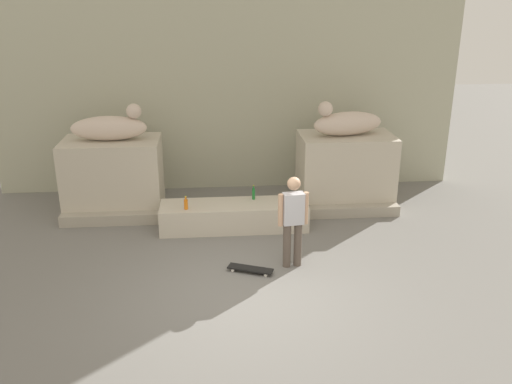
{
  "coord_description": "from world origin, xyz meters",
  "views": [
    {
      "loc": [
        -0.43,
        -7.79,
        4.63
      ],
      "look_at": [
        0.38,
        1.73,
        1.1
      ],
      "focal_mm": 38.4,
      "sensor_mm": 36.0,
      "label": 1
    }
  ],
  "objects_px": {
    "skater": "(293,218)",
    "skateboard": "(250,269)",
    "statue_reclining_right": "(346,123)",
    "bottle_clear": "(296,202)",
    "bottle_green": "(254,193)",
    "statue_reclining_left": "(111,127)",
    "bottle_orange": "(186,204)"
  },
  "relations": [
    {
      "from": "skateboard",
      "to": "bottle_green",
      "type": "xyz_separation_m",
      "value": [
        0.23,
        2.15,
        0.6
      ]
    },
    {
      "from": "statue_reclining_right",
      "to": "skateboard",
      "type": "relative_size",
      "value": 2.06
    },
    {
      "from": "statue_reclining_right",
      "to": "bottle_clear",
      "type": "bearing_deg",
      "value": 36.46
    },
    {
      "from": "statue_reclining_right",
      "to": "bottle_orange",
      "type": "distance_m",
      "value": 3.97
    },
    {
      "from": "bottle_clear",
      "to": "statue_reclining_left",
      "type": "bearing_deg",
      "value": 158.27
    },
    {
      "from": "statue_reclining_left",
      "to": "bottle_green",
      "type": "height_order",
      "value": "statue_reclining_left"
    },
    {
      "from": "bottle_clear",
      "to": "bottle_green",
      "type": "height_order",
      "value": "bottle_green"
    },
    {
      "from": "skater",
      "to": "statue_reclining_right",
      "type": "bearing_deg",
      "value": 53.96
    },
    {
      "from": "skateboard",
      "to": "statue_reclining_left",
      "type": "bearing_deg",
      "value": 153.53
    },
    {
      "from": "statue_reclining_left",
      "to": "skater",
      "type": "height_order",
      "value": "statue_reclining_left"
    },
    {
      "from": "statue_reclining_right",
      "to": "bottle_clear",
      "type": "height_order",
      "value": "statue_reclining_right"
    },
    {
      "from": "statue_reclining_right",
      "to": "skateboard",
      "type": "height_order",
      "value": "statue_reclining_right"
    },
    {
      "from": "statue_reclining_right",
      "to": "skateboard",
      "type": "distance_m",
      "value": 4.31
    },
    {
      "from": "skateboard",
      "to": "bottle_orange",
      "type": "xyz_separation_m",
      "value": [
        -1.15,
        1.72,
        0.58
      ]
    },
    {
      "from": "skateboard",
      "to": "bottle_clear",
      "type": "height_order",
      "value": "bottle_clear"
    },
    {
      "from": "bottle_clear",
      "to": "bottle_green",
      "type": "bearing_deg",
      "value": 145.86
    },
    {
      "from": "bottle_orange",
      "to": "statue_reclining_left",
      "type": "bearing_deg",
      "value": 138.64
    },
    {
      "from": "statue_reclining_left",
      "to": "skateboard",
      "type": "height_order",
      "value": "statue_reclining_left"
    },
    {
      "from": "skater",
      "to": "skateboard",
      "type": "height_order",
      "value": "skater"
    },
    {
      "from": "statue_reclining_left",
      "to": "bottle_green",
      "type": "relative_size",
      "value": 5.2
    },
    {
      "from": "statue_reclining_left",
      "to": "bottle_clear",
      "type": "distance_m",
      "value": 4.24
    },
    {
      "from": "bottle_green",
      "to": "bottle_orange",
      "type": "bearing_deg",
      "value": -162.55
    },
    {
      "from": "bottle_clear",
      "to": "bottle_green",
      "type": "xyz_separation_m",
      "value": [
        -0.8,
        0.54,
        0.01
      ]
    },
    {
      "from": "statue_reclining_right",
      "to": "bottle_green",
      "type": "relative_size",
      "value": 5.46
    },
    {
      "from": "statue_reclining_right",
      "to": "bottle_clear",
      "type": "xyz_separation_m",
      "value": [
        -1.32,
        -1.49,
        -1.25
      ]
    },
    {
      "from": "bottle_green",
      "to": "bottle_orange",
      "type": "height_order",
      "value": "bottle_green"
    },
    {
      "from": "bottle_green",
      "to": "bottle_orange",
      "type": "distance_m",
      "value": 1.45
    },
    {
      "from": "skateboard",
      "to": "bottle_green",
      "type": "bearing_deg",
      "value": 106.09
    },
    {
      "from": "skateboard",
      "to": "skater",
      "type": "bearing_deg",
      "value": 35.63
    },
    {
      "from": "skateboard",
      "to": "bottle_green",
      "type": "relative_size",
      "value": 2.65
    },
    {
      "from": "bottle_clear",
      "to": "skater",
      "type": "bearing_deg",
      "value": -100.78
    },
    {
      "from": "statue_reclining_left",
      "to": "skateboard",
      "type": "xyz_separation_m",
      "value": [
        2.73,
        -3.11,
        -1.84
      ]
    }
  ]
}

